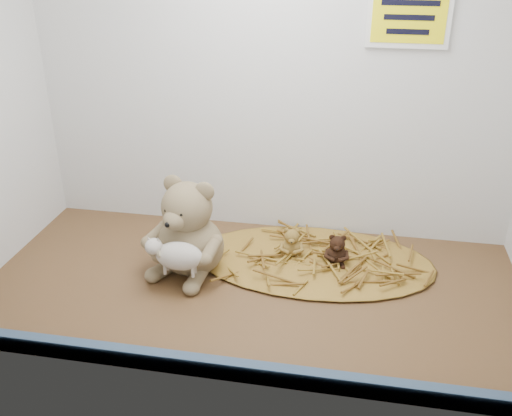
% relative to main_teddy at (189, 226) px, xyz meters
% --- Properties ---
extents(alcove_shell, '(1.20, 0.60, 0.90)m').
position_rel_main_teddy_xyz_m(alcove_shell, '(0.15, 0.05, 0.33)').
color(alcove_shell, '#453018').
rests_on(alcove_shell, ground).
extents(front_rail, '(1.19, 0.02, 0.04)m').
position_rel_main_teddy_xyz_m(front_rail, '(0.15, -0.33, -0.10)').
color(front_rail, '#384F6C').
rests_on(front_rail, shelf_floor).
extents(straw_bed, '(0.58, 0.34, 0.01)m').
position_rel_main_teddy_xyz_m(straw_bed, '(0.28, 0.09, -0.11)').
color(straw_bed, brown).
rests_on(straw_bed, shelf_floor).
extents(main_teddy, '(0.24, 0.25, 0.23)m').
position_rel_main_teddy_xyz_m(main_teddy, '(0.00, 0.00, 0.00)').
color(main_teddy, '#8D7E56').
rests_on(main_teddy, shelf_floor).
extents(toy_lamb, '(0.14, 0.08, 0.09)m').
position_rel_main_teddy_xyz_m(toy_lamb, '(0.00, -0.08, -0.03)').
color(toy_lamb, beige).
rests_on(toy_lamb, main_teddy).
extents(mini_teddy_tan, '(0.06, 0.07, 0.07)m').
position_rel_main_teddy_xyz_m(mini_teddy_tan, '(0.22, 0.10, -0.07)').
color(mini_teddy_tan, olive).
rests_on(mini_teddy_tan, straw_bed).
extents(mini_teddy_brown, '(0.06, 0.07, 0.07)m').
position_rel_main_teddy_xyz_m(mini_teddy_brown, '(0.33, 0.08, -0.07)').
color(mini_teddy_brown, black).
rests_on(mini_teddy_brown, straw_bed).
extents(wall_sign, '(0.16, 0.01, 0.11)m').
position_rel_main_teddy_xyz_m(wall_sign, '(0.45, 0.25, 0.43)').
color(wall_sign, yellow).
rests_on(wall_sign, back_wall).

